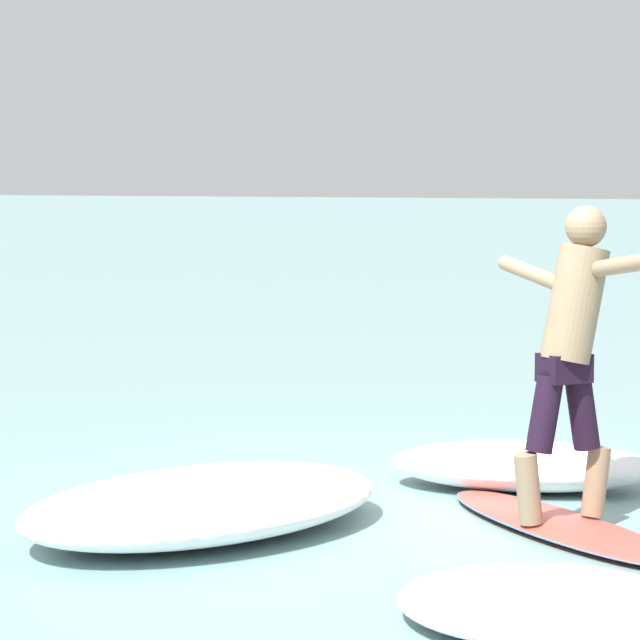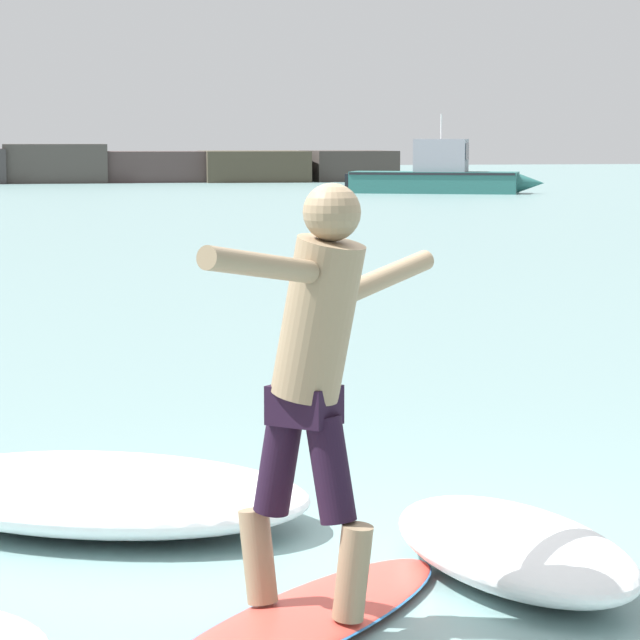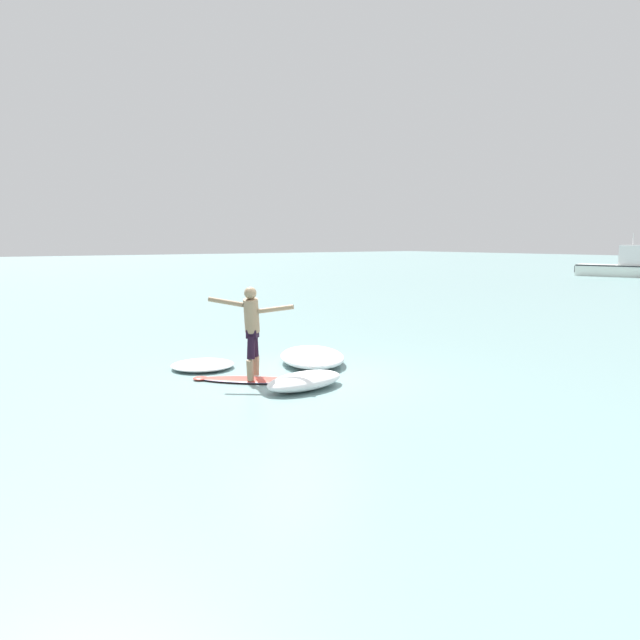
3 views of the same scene
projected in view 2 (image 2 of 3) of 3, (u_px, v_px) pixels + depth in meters
ground_plane at (318, 567)px, 7.13m from camera, size 200.00×200.00×0.00m
surfboard at (300, 622)px, 6.21m from camera, size 1.84×1.91×0.21m
surfer at (315, 363)px, 6.09m from camera, size 1.21×1.24×1.77m
small_boat_offshore at (440, 176)px, 54.61m from camera, size 6.86×4.07×2.85m
wave_foam_at_nose at (512, 548)px, 6.91m from camera, size 1.10×1.81×0.30m
wave_foam_beside at (99, 493)px, 7.91m from camera, size 2.66×2.30×0.33m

